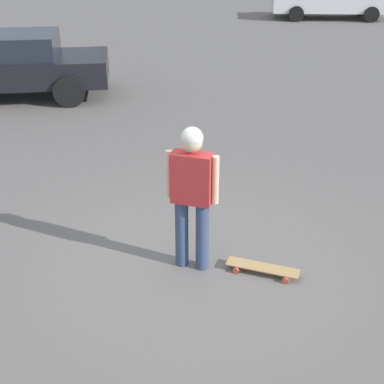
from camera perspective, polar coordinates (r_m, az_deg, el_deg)
name	(u,v)px	position (r m, az deg, el deg)	size (l,w,h in m)	color
ground_plane	(192,265)	(6.18, 0.00, -7.81)	(220.00, 220.00, 0.00)	slate
person	(192,189)	(5.69, 0.00, 0.31)	(0.33, 0.56, 1.67)	#38476B
skateboard	(263,268)	(6.07, 7.55, -8.05)	(0.47, 0.83, 0.08)	tan
car_parked_near	(11,64)	(12.74, -18.79, 12.75)	(2.27, 4.43, 1.40)	black
car_parked_far	(331,0)	(23.93, 14.64, 19.16)	(2.36, 4.91, 1.36)	silver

